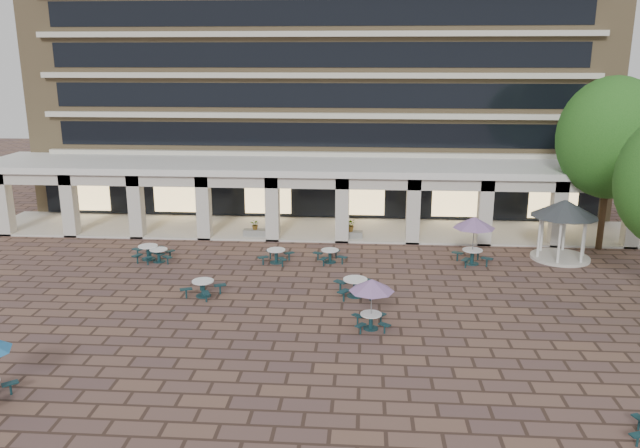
# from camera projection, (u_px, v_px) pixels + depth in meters

# --- Properties ---
(ground) EXTENTS (120.00, 120.00, 0.00)m
(ground) POSITION_uv_depth(u_px,v_px,m) (280.00, 324.00, 26.10)
(ground) COLOR brown
(ground) RESTS_ON ground
(apartment_building) EXTENTS (40.00, 15.50, 25.20)m
(apartment_building) POSITION_uv_depth(u_px,v_px,m) (322.00, 34.00, 47.43)
(apartment_building) COLOR #957C54
(apartment_building) RESTS_ON ground
(retail_arcade) EXTENTS (42.00, 6.60, 4.40)m
(retail_arcade) POSITION_uv_depth(u_px,v_px,m) (311.00, 185.00, 39.60)
(retail_arcade) COLOR white
(retail_arcade) RESTS_ON ground
(picnic_table_6) EXTENTS (1.86, 1.86, 2.14)m
(picnic_table_6) POSITION_uv_depth(u_px,v_px,m) (372.00, 287.00, 25.15)
(picnic_table_6) COLOR #153B40
(picnic_table_6) RESTS_ON ground
(picnic_table_7) EXTENTS (2.12, 2.12, 0.85)m
(picnic_table_7) POSITION_uv_depth(u_px,v_px,m) (355.00, 286.00, 29.03)
(picnic_table_7) COLOR #153B40
(picnic_table_7) RESTS_ON ground
(picnic_table_8) EXTENTS (1.81, 1.81, 0.72)m
(picnic_table_8) POSITION_uv_depth(u_px,v_px,m) (159.00, 254.00, 33.99)
(picnic_table_8) COLOR #153B40
(picnic_table_8) RESTS_ON ground
(picnic_table_9) EXTENTS (2.07, 2.07, 0.76)m
(picnic_table_9) POSITION_uv_depth(u_px,v_px,m) (203.00, 287.00, 29.03)
(picnic_table_9) COLOR #153B40
(picnic_table_9) RESTS_ON ground
(picnic_table_10) EXTENTS (1.92, 1.92, 0.75)m
(picnic_table_10) POSITION_uv_depth(u_px,v_px,m) (276.00, 255.00, 33.81)
(picnic_table_10) COLOR #153B40
(picnic_table_10) RESTS_ON ground
(picnic_table_11) EXTENTS (2.26, 2.26, 2.61)m
(picnic_table_11) POSITION_uv_depth(u_px,v_px,m) (474.00, 224.00, 33.17)
(picnic_table_11) COLOR #153B40
(picnic_table_11) RESTS_ON ground
(picnic_table_12) EXTENTS (2.14, 2.14, 0.80)m
(picnic_table_12) POSITION_uv_depth(u_px,v_px,m) (148.00, 251.00, 34.35)
(picnic_table_12) COLOR #153B40
(picnic_table_12) RESTS_ON ground
(picnic_table_13) EXTENTS (1.95, 1.95, 0.72)m
(picnic_table_13) POSITION_uv_depth(u_px,v_px,m) (330.00, 255.00, 33.88)
(picnic_table_13) COLOR #153B40
(picnic_table_13) RESTS_ON ground
(gazebo) EXTENTS (3.57, 3.57, 3.32)m
(gazebo) POSITION_uv_depth(u_px,v_px,m) (564.00, 215.00, 33.95)
(gazebo) COLOR beige
(gazebo) RESTS_ON ground
(tree_east_c) EXTENTS (5.94, 5.94, 9.90)m
(tree_east_c) POSITION_uv_depth(u_px,v_px,m) (612.00, 138.00, 34.75)
(tree_east_c) COLOR #412B1A
(tree_east_c) RESTS_ON ground
(planter_left) EXTENTS (1.50, 0.67, 1.14)m
(planter_left) POSITION_uv_depth(u_px,v_px,m) (256.00, 231.00, 38.66)
(planter_left) COLOR gray
(planter_left) RESTS_ON ground
(planter_right) EXTENTS (1.50, 0.75, 1.33)m
(planter_right) POSITION_uv_depth(u_px,v_px,m) (350.00, 230.00, 38.21)
(planter_right) COLOR gray
(planter_right) RESTS_ON ground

